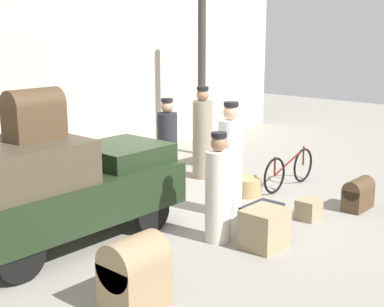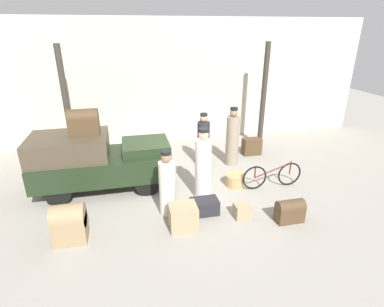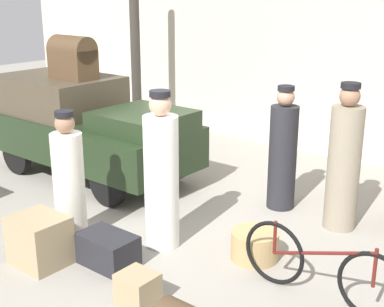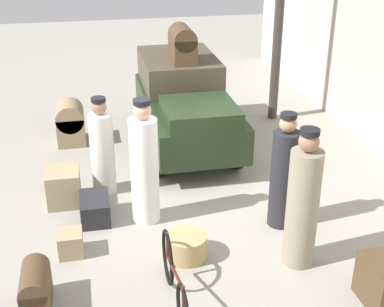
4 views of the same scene
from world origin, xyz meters
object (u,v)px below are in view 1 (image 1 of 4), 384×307
at_px(bicycle, 289,170).
at_px(trunk_wicker_pale, 309,209).
at_px(wicker_basket, 247,187).
at_px(suitcase_tan_flat, 135,273).
at_px(trunk_barrel_dark, 358,194).
at_px(porter_lifting_near_truck, 230,164).
at_px(trunk_umber_medium, 264,228).
at_px(suitcase_black_upright, 262,216).
at_px(conductor_in_dark_uniform, 167,147).
at_px(suitcase_small_leather, 209,152).
at_px(trunk_on_truck_roof, 34,114).
at_px(porter_standing_middle, 218,192).
at_px(truck, 52,187).
at_px(porter_carrying_trunk, 202,137).

distance_m(bicycle, trunk_wicker_pale, 1.79).
height_order(wicker_basket, suitcase_tan_flat, suitcase_tan_flat).
distance_m(trunk_barrel_dark, trunk_wicker_pale, 1.07).
distance_m(wicker_basket, porter_lifting_near_truck, 1.32).
distance_m(trunk_umber_medium, trunk_wicker_pale, 1.43).
relative_size(trunk_barrel_dark, suitcase_tan_flat, 0.75).
distance_m(trunk_wicker_pale, suitcase_tan_flat, 3.79).
xyz_separation_m(suitcase_tan_flat, suitcase_black_upright, (2.96, 0.34, -0.24)).
height_order(conductor_in_dark_uniform, suitcase_black_upright, conductor_in_dark_uniform).
bearing_deg(porter_lifting_near_truck, bicycle, 2.45).
relative_size(trunk_barrel_dark, suitcase_small_leather, 0.99).
distance_m(trunk_barrel_dark, trunk_on_truck_roof, 5.45).
relative_size(porter_standing_middle, suitcase_black_upright, 2.47).
bearing_deg(suitcase_tan_flat, conductor_in_dark_uniform, 39.57).
xyz_separation_m(suitcase_small_leather, trunk_wicker_pale, (-1.73, -3.53, -0.12)).
distance_m(trunk_umber_medium, suitcase_black_upright, 0.76).
bearing_deg(trunk_on_truck_roof, trunk_wicker_pale, -31.88).
height_order(bicycle, trunk_on_truck_roof, trunk_on_truck_roof).
height_order(wicker_basket, suitcase_black_upright, suitcase_black_upright).
relative_size(wicker_basket, porter_standing_middle, 0.34).
bearing_deg(wicker_basket, truck, 169.41).
bearing_deg(truck, suitcase_tan_flat, -102.07).
bearing_deg(trunk_on_truck_roof, suitcase_black_upright, -34.15).
relative_size(trunk_wicker_pale, suitcase_black_upright, 0.56).
xyz_separation_m(trunk_wicker_pale, suitcase_black_upright, (-0.81, 0.35, 0.01)).
relative_size(bicycle, porter_standing_middle, 1.08).
distance_m(bicycle, porter_carrying_trunk, 1.88).
relative_size(porter_standing_middle, trunk_wicker_pale, 4.42).
bearing_deg(suitcase_small_leather, wicker_basket, -123.67).
distance_m(truck, porter_carrying_trunk, 4.14).
distance_m(bicycle, conductor_in_dark_uniform, 2.40).
xyz_separation_m(truck, porter_lifting_near_truck, (2.65, -1.09, 0.00)).
bearing_deg(conductor_in_dark_uniform, porter_carrying_trunk, -6.36).
distance_m(porter_lifting_near_truck, conductor_in_dark_uniform, 1.98).
height_order(porter_standing_middle, trunk_wicker_pale, porter_standing_middle).
xyz_separation_m(wicker_basket, trunk_on_truck_roof, (-3.90, 0.69, 1.75)).
relative_size(truck, porter_carrying_trunk, 1.89).
bearing_deg(wicker_basket, porter_lifting_near_truck, -158.94).
xyz_separation_m(truck, trunk_on_truck_roof, (-0.21, -0.00, 1.06)).
bearing_deg(truck, suitcase_small_leather, 14.86).
relative_size(porter_lifting_near_truck, suitcase_small_leather, 2.98).
bearing_deg(conductor_in_dark_uniform, suitcase_black_upright, -103.93).
bearing_deg(trunk_wicker_pale, trunk_barrel_dark, -20.98).
bearing_deg(conductor_in_dark_uniform, trunk_wicker_pale, -87.03).
relative_size(suitcase_tan_flat, trunk_on_truck_roof, 1.11).
bearing_deg(wicker_basket, trunk_wicker_pale, -104.25).
distance_m(porter_lifting_near_truck, suitcase_tan_flat, 3.32).
relative_size(trunk_umber_medium, trunk_on_truck_roof, 0.81).
distance_m(trunk_umber_medium, suitcase_tan_flat, 2.36).
bearing_deg(porter_carrying_trunk, trunk_wicker_pale, -104.82).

